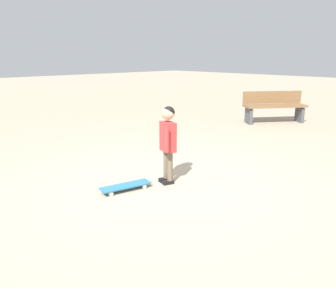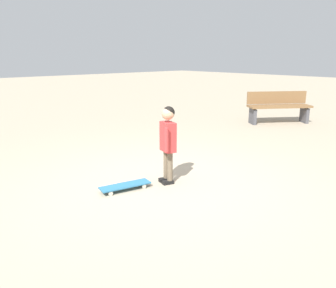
% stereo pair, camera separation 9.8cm
% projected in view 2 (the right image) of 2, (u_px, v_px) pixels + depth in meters
% --- Properties ---
extents(ground_plane, '(50.00, 50.00, 0.00)m').
position_uv_depth(ground_plane, '(168.00, 184.00, 4.68)').
color(ground_plane, tan).
extents(child_person, '(0.31, 0.30, 1.06)m').
position_uv_depth(child_person, '(168.00, 136.00, 4.59)').
color(child_person, brown).
rests_on(child_person, ground).
extents(skateboard, '(0.32, 0.70, 0.07)m').
position_uv_depth(skateboard, '(125.00, 186.00, 4.47)').
color(skateboard, teal).
rests_on(skateboard, ground).
extents(street_bench, '(1.28, 1.56, 0.80)m').
position_uv_depth(street_bench, '(279.00, 107.00, 8.81)').
color(street_bench, brown).
rests_on(street_bench, ground).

